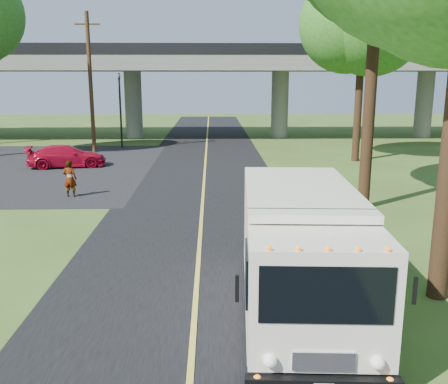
{
  "coord_description": "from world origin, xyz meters",
  "views": [
    {
      "loc": [
        0.38,
        -9.45,
        4.88
      ],
      "look_at": [
        0.73,
        4.83,
        1.6
      ],
      "focal_mm": 40.0,
      "sensor_mm": 36.0,
      "label": 1
    }
  ],
  "objects_px": {
    "red_sedan": "(67,156)",
    "utility_pole": "(91,82)",
    "pedestrian": "(70,179)",
    "step_van": "(301,250)",
    "traffic_signal": "(120,102)",
    "tree_right_far": "(368,15)"
  },
  "relations": [
    {
      "from": "red_sedan",
      "to": "utility_pole",
      "type": "bearing_deg",
      "value": -14.1
    },
    {
      "from": "pedestrian",
      "to": "step_van",
      "type": "bearing_deg",
      "value": 130.8
    },
    {
      "from": "step_van",
      "to": "pedestrian",
      "type": "xyz_separation_m",
      "value": [
        -7.74,
        10.82,
        -0.66
      ]
    },
    {
      "from": "utility_pole",
      "to": "step_van",
      "type": "height_order",
      "value": "utility_pole"
    },
    {
      "from": "traffic_signal",
      "to": "tree_right_far",
      "type": "xyz_separation_m",
      "value": [
        15.21,
        -6.16,
        5.1
      ]
    },
    {
      "from": "step_van",
      "to": "pedestrian",
      "type": "height_order",
      "value": "step_van"
    },
    {
      "from": "tree_right_far",
      "to": "red_sedan",
      "type": "relative_size",
      "value": 2.59
    },
    {
      "from": "red_sedan",
      "to": "pedestrian",
      "type": "distance_m",
      "value": 7.55
    },
    {
      "from": "step_van",
      "to": "traffic_signal",
      "type": "bearing_deg",
      "value": 110.81
    },
    {
      "from": "traffic_signal",
      "to": "tree_right_far",
      "type": "bearing_deg",
      "value": -22.07
    },
    {
      "from": "traffic_signal",
      "to": "red_sedan",
      "type": "height_order",
      "value": "traffic_signal"
    },
    {
      "from": "utility_pole",
      "to": "tree_right_far",
      "type": "bearing_deg",
      "value": -14.0
    },
    {
      "from": "utility_pole",
      "to": "red_sedan",
      "type": "bearing_deg",
      "value": -92.11
    },
    {
      "from": "utility_pole",
      "to": "red_sedan",
      "type": "relative_size",
      "value": 2.12
    },
    {
      "from": "utility_pole",
      "to": "tree_right_far",
      "type": "distance_m",
      "value": 17.61
    },
    {
      "from": "red_sedan",
      "to": "traffic_signal",
      "type": "bearing_deg",
      "value": -24.45
    },
    {
      "from": "pedestrian",
      "to": "traffic_signal",
      "type": "bearing_deg",
      "value": -82.99
    },
    {
      "from": "tree_right_far",
      "to": "utility_pole",
      "type": "bearing_deg",
      "value": 166.0
    },
    {
      "from": "step_van",
      "to": "red_sedan",
      "type": "xyz_separation_m",
      "value": [
        -9.92,
        18.04,
        -0.82
      ]
    },
    {
      "from": "traffic_signal",
      "to": "red_sedan",
      "type": "xyz_separation_m",
      "value": [
        -1.71,
        -7.74,
        -2.58
      ]
    },
    {
      "from": "utility_pole",
      "to": "red_sedan",
      "type": "height_order",
      "value": "utility_pole"
    },
    {
      "from": "traffic_signal",
      "to": "step_van",
      "type": "distance_m",
      "value": 27.12
    }
  ]
}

